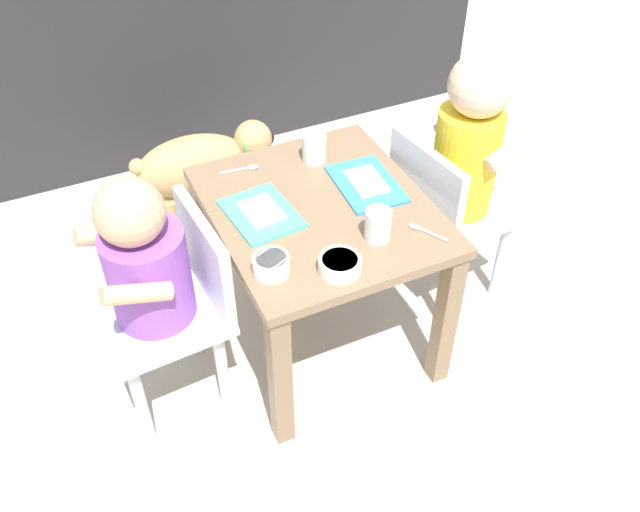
{
  "coord_description": "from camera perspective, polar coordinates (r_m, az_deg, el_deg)",
  "views": [
    {
      "loc": [
        -0.53,
        -1.15,
        1.44
      ],
      "look_at": [
        0.0,
        0.0,
        0.29
      ],
      "focal_mm": 38.9,
      "sensor_mm": 36.0,
      "label": 1
    }
  ],
  "objects": [
    {
      "name": "kitchen_cabinet_back",
      "position": [
        2.56,
        -11.61,
        18.94
      ],
      "size": [
        2.18,
        0.33,
        0.93
      ],
      "primitive_type": "cube",
      "color": "#232326",
      "rests_on": "ground"
    },
    {
      "name": "spoon_by_right_tray",
      "position": [
        1.55,
        8.59,
        2.08
      ],
      "size": [
        0.06,
        0.09,
        0.01
      ],
      "color": "silver",
      "rests_on": "dining_table"
    },
    {
      "name": "veggie_bowl_near",
      "position": [
        1.43,
        1.64,
        -0.68
      ],
      "size": [
        0.09,
        0.09,
        0.03
      ],
      "color": "white",
      "rests_on": "dining_table"
    },
    {
      "name": "food_tray_right",
      "position": [
        1.67,
        3.82,
        5.99
      ],
      "size": [
        0.15,
        0.21,
        0.02
      ],
      "color": "#388CD8",
      "rests_on": "dining_table"
    },
    {
      "name": "water_cup_right",
      "position": [
        1.75,
        -0.48,
        8.76
      ],
      "size": [
        0.06,
        0.06,
        0.07
      ],
      "color": "white",
      "rests_on": "dining_table"
    },
    {
      "name": "seated_child_left",
      "position": [
        1.52,
        -13.62,
        -1.18
      ],
      "size": [
        0.3,
        0.3,
        0.66
      ],
      "color": "silver",
      "rests_on": "ground"
    },
    {
      "name": "spoon_by_left_tray",
      "position": [
        1.73,
        -6.34,
        7.13
      ],
      "size": [
        0.1,
        0.03,
        0.01
      ],
      "color": "silver",
      "rests_on": "dining_table"
    },
    {
      "name": "food_tray_left",
      "position": [
        1.59,
        -4.84,
        3.55
      ],
      "size": [
        0.16,
        0.2,
        0.02
      ],
      "color": "#4CC6BC",
      "rests_on": "dining_table"
    },
    {
      "name": "dining_table",
      "position": [
        1.66,
        0.0,
        1.84
      ],
      "size": [
        0.49,
        0.56,
        0.45
      ],
      "color": "#7A6047",
      "rests_on": "ground"
    },
    {
      "name": "water_cup_left",
      "position": [
        1.51,
        4.79,
        2.45
      ],
      "size": [
        0.06,
        0.06,
        0.07
      ],
      "color": "white",
      "rests_on": "dining_table"
    },
    {
      "name": "ground_plane",
      "position": [
        1.92,
        0.0,
        -6.45
      ],
      "size": [
        7.0,
        7.0,
        0.0
      ],
      "primitive_type": "plane",
      "color": "beige"
    },
    {
      "name": "seated_child_right",
      "position": [
        1.79,
        11.73,
        8.08
      ],
      "size": [
        0.31,
        0.31,
        0.73
      ],
      "color": "silver",
      "rests_on": "ground"
    },
    {
      "name": "cereal_bowl_left_side",
      "position": [
        1.43,
        -4.03,
        -0.69
      ],
      "size": [
        0.08,
        0.08,
        0.04
      ],
      "color": "white",
      "rests_on": "dining_table"
    },
    {
      "name": "dog",
      "position": [
        2.18,
        -9.75,
        7.49
      ],
      "size": [
        0.45,
        0.19,
        0.32
      ],
      "color": "tan",
      "rests_on": "ground"
    }
  ]
}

